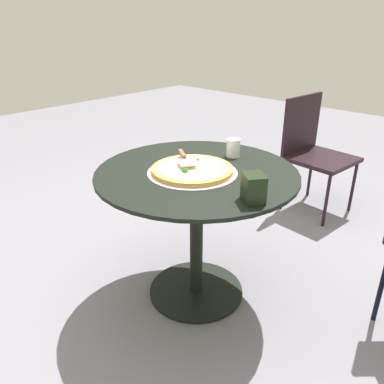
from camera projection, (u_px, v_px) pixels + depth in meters
The scene contains 7 objects.
ground_plane at pixel (196, 291), 2.16m from camera, with size 10.00×10.00×0.00m, color slate.
patio_table at pixel (197, 205), 1.93m from camera, with size 0.98×0.98×0.72m.
pizza_on_tray at pixel (192, 170), 1.83m from camera, with size 0.43×0.43×0.05m.
pizza_server at pixel (185, 158), 1.87m from camera, with size 0.20×0.16×0.02m.
drinking_cup at pixel (233, 148), 2.03m from camera, with size 0.07×0.07×0.09m, color silver.
napkin_dispenser at pixel (254, 188), 1.53m from camera, with size 0.10×0.08×0.11m, color black.
patio_chair_near at pixel (313, 147), 2.92m from camera, with size 0.48×0.48×0.87m.
Camera 1 is at (1.15, -1.29, 1.40)m, focal length 36.06 mm.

